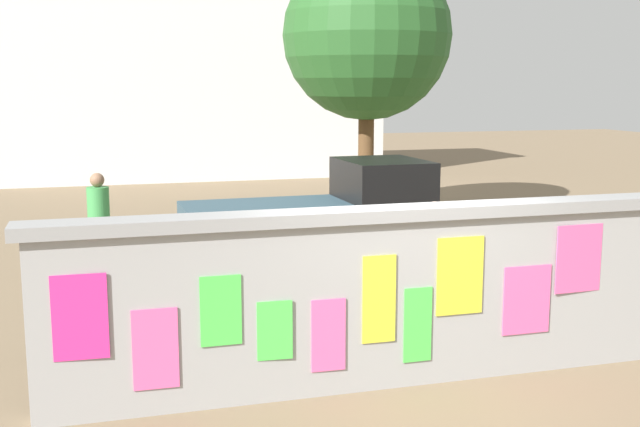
{
  "coord_description": "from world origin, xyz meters",
  "views": [
    {
      "loc": [
        -2.96,
        -6.98,
        2.97
      ],
      "look_at": [
        -0.14,
        2.7,
        1.3
      ],
      "focal_mm": 43.77,
      "sensor_mm": 36.0,
      "label": 1
    }
  ],
  "objects_px": {
    "auto_rickshaw_truck": "(320,225)",
    "person_walking": "(434,254)",
    "motorcycle": "(562,273)",
    "bicycle_near": "(144,318)",
    "tree_roadside": "(367,36)",
    "person_bystander": "(99,213)"
  },
  "relations": [
    {
      "from": "auto_rickshaw_truck",
      "to": "person_walking",
      "type": "bearing_deg",
      "value": -76.72
    },
    {
      "from": "auto_rickshaw_truck",
      "to": "motorcycle",
      "type": "xyz_separation_m",
      "value": [
        2.8,
        -2.07,
        -0.44
      ]
    },
    {
      "from": "motorcycle",
      "to": "bicycle_near",
      "type": "distance_m",
      "value": 5.52
    },
    {
      "from": "auto_rickshaw_truck",
      "to": "tree_roadside",
      "type": "relative_size",
      "value": 0.62
    },
    {
      "from": "person_walking",
      "to": "tree_roadside",
      "type": "xyz_separation_m",
      "value": [
        1.92,
        7.8,
        3.0
      ]
    },
    {
      "from": "person_walking",
      "to": "auto_rickshaw_truck",
      "type": "bearing_deg",
      "value": 103.28
    },
    {
      "from": "motorcycle",
      "to": "bicycle_near",
      "type": "height_order",
      "value": "bicycle_near"
    },
    {
      "from": "person_walking",
      "to": "tree_roadside",
      "type": "bearing_deg",
      "value": 76.19
    },
    {
      "from": "bicycle_near",
      "to": "tree_roadside",
      "type": "height_order",
      "value": "tree_roadside"
    },
    {
      "from": "person_bystander",
      "to": "tree_roadside",
      "type": "relative_size",
      "value": 0.28
    },
    {
      "from": "tree_roadside",
      "to": "bicycle_near",
      "type": "bearing_deg",
      "value": -125.49
    },
    {
      "from": "auto_rickshaw_truck",
      "to": "motorcycle",
      "type": "relative_size",
      "value": 1.91
    },
    {
      "from": "auto_rickshaw_truck",
      "to": "bicycle_near",
      "type": "relative_size",
      "value": 2.2
    },
    {
      "from": "auto_rickshaw_truck",
      "to": "person_bystander",
      "type": "xyz_separation_m",
      "value": [
        -3.15,
        1.51,
        0.09
      ]
    },
    {
      "from": "motorcycle",
      "to": "person_walking",
      "type": "xyz_separation_m",
      "value": [
        -2.17,
        -0.6,
        0.52
      ]
    },
    {
      "from": "motorcycle",
      "to": "person_walking",
      "type": "height_order",
      "value": "person_walking"
    },
    {
      "from": "bicycle_near",
      "to": "person_bystander",
      "type": "bearing_deg",
      "value": 96.52
    },
    {
      "from": "tree_roadside",
      "to": "person_walking",
      "type": "bearing_deg",
      "value": -103.81
    },
    {
      "from": "person_bystander",
      "to": "bicycle_near",
      "type": "bearing_deg",
      "value": -83.48
    },
    {
      "from": "motorcycle",
      "to": "tree_roadside",
      "type": "relative_size",
      "value": 0.33
    },
    {
      "from": "bicycle_near",
      "to": "motorcycle",
      "type": "bearing_deg",
      "value": 1.96
    },
    {
      "from": "person_walking",
      "to": "person_bystander",
      "type": "distance_m",
      "value": 5.63
    }
  ]
}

